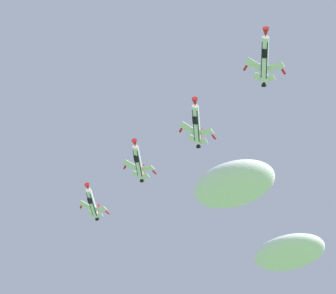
{
  "coord_description": "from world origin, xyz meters",
  "views": [
    {
      "loc": [
        -0.31,
        -4.41,
        1.7
      ],
      "look_at": [
        -35.65,
        73.16,
        101.11
      ],
      "focal_mm": 51.01,
      "sensor_mm": 36.0,
      "label": 1
    }
  ],
  "objects_px": {
    "fighter_jet_lead": "(265,58)",
    "fighter_jet_right_wing": "(138,162)",
    "fighter_jet_left_wing": "(197,124)",
    "fighter_jet_left_outer": "(92,203)"
  },
  "relations": [
    {
      "from": "fighter_jet_left_outer",
      "to": "fighter_jet_right_wing",
      "type": "bearing_deg",
      "value": 136.79
    },
    {
      "from": "fighter_jet_right_wing",
      "to": "fighter_jet_left_outer",
      "type": "bearing_deg",
      "value": -43.21
    },
    {
      "from": "fighter_jet_right_wing",
      "to": "fighter_jet_left_outer",
      "type": "height_order",
      "value": "fighter_jet_right_wing"
    },
    {
      "from": "fighter_jet_lead",
      "to": "fighter_jet_right_wing",
      "type": "distance_m",
      "value": 46.45
    },
    {
      "from": "fighter_jet_left_wing",
      "to": "fighter_jet_right_wing",
      "type": "xyz_separation_m",
      "value": [
        -21.4,
        8.38,
        3.6
      ]
    },
    {
      "from": "fighter_jet_lead",
      "to": "fighter_jet_right_wing",
      "type": "height_order",
      "value": "fighter_jet_lead"
    },
    {
      "from": "fighter_jet_right_wing",
      "to": "fighter_jet_left_outer",
      "type": "distance_m",
      "value": 22.91
    },
    {
      "from": "fighter_jet_lead",
      "to": "fighter_jet_left_wing",
      "type": "distance_m",
      "value": 23.76
    },
    {
      "from": "fighter_jet_left_wing",
      "to": "fighter_jet_left_outer",
      "type": "bearing_deg",
      "value": -41.66
    },
    {
      "from": "fighter_jet_left_wing",
      "to": "fighter_jet_left_outer",
      "type": "relative_size",
      "value": 1.0
    }
  ]
}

